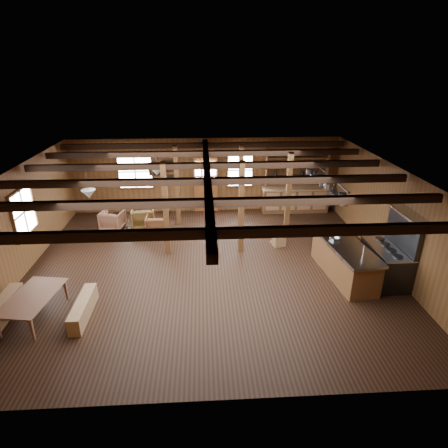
{
  "coord_description": "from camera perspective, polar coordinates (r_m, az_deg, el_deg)",
  "views": [
    {
      "loc": [
        -0.11,
        -9.17,
        5.29
      ],
      "look_at": [
        0.45,
        0.42,
        1.15
      ],
      "focal_mm": 30.0,
      "sensor_mm": 36.0,
      "label": 1
    }
  ],
  "objects": [
    {
      "name": "armchair_c",
      "position": [
        13.4,
        -16.6,
        0.58
      ],
      "size": [
        0.86,
        0.88,
        0.67
      ],
      "primitive_type": "imported",
      "rotation": [
        0.0,
        0.0,
        2.92
      ],
      "color": "brown",
      "rests_on": "floor"
    },
    {
      "name": "timber_posts",
      "position": [
        11.92,
        -0.15,
        4.25
      ],
      "size": [
        3.95,
        2.35,
        2.8
      ],
      "color": "#462C14",
      "rests_on": "floor"
    },
    {
      "name": "back_door",
      "position": [
        14.31,
        -2.78,
        5.33
      ],
      "size": [
        1.02,
        0.08,
        2.15
      ],
      "color": "brown",
      "rests_on": "floor"
    },
    {
      "name": "armchair_a",
      "position": [
        12.69,
        -10.12,
        -0.08
      ],
      "size": [
        0.73,
        0.75,
        0.67
      ],
      "primitive_type": "imported",
      "rotation": [
        0.0,
        0.0,
        3.12
      ],
      "color": "brown",
      "rests_on": "floor"
    },
    {
      "name": "window_back_left",
      "position": [
        14.33,
        -13.38,
        7.75
      ],
      "size": [
        1.32,
        0.06,
        1.32
      ],
      "color": "white",
      "rests_on": "wall_back"
    },
    {
      "name": "ceiling_joists",
      "position": [
        9.7,
        -2.62,
        7.68
      ],
      "size": [
        9.8,
        8.82,
        0.18
      ],
      "color": "black",
      "rests_on": "ceiling"
    },
    {
      "name": "commercial_range",
      "position": [
        10.63,
        23.73,
        -4.77
      ],
      "size": [
        0.83,
        1.62,
        2.0
      ],
      "color": "#2B2B2D",
      "rests_on": "floor"
    },
    {
      "name": "kitchen_island",
      "position": [
        10.49,
        17.84,
        -5.21
      ],
      "size": [
        1.16,
        2.58,
        1.2
      ],
      "rotation": [
        0.0,
        0.0,
        0.11
      ],
      "color": "brown",
      "rests_on": "floor"
    },
    {
      "name": "counter_pot",
      "position": [
        10.96,
        17.03,
        -0.66
      ],
      "size": [
        0.29,
        0.29,
        0.18
      ],
      "primitive_type": "cylinder",
      "color": "#B4B6BB",
      "rests_on": "kitchen_island"
    },
    {
      "name": "pot_rack",
      "position": [
        10.55,
        15.22,
        5.92
      ],
      "size": [
        0.38,
        3.0,
        0.46
      ],
      "color": "#2B2B2D",
      "rests_on": "ceiling"
    },
    {
      "name": "step_stool",
      "position": [
        11.85,
        8.36,
        -2.51
      ],
      "size": [
        0.47,
        0.39,
        0.36
      ],
      "primitive_type": "cube",
      "rotation": [
        0.0,
        0.0,
        0.29
      ],
      "color": "#946343",
      "rests_on": "floor"
    },
    {
      "name": "armchair_b",
      "position": [
        13.3,
        -12.19,
        1.0
      ],
      "size": [
        0.86,
        0.88,
        0.73
      ],
      "primitive_type": "imported",
      "rotation": [
        0.0,
        0.0,
        3.26
      ],
      "color": "brown",
      "rests_on": "floor"
    },
    {
      "name": "window_left",
      "position": [
        11.42,
        -28.27,
        1.58
      ],
      "size": [
        0.14,
        1.24,
        1.32
      ],
      "color": "white",
      "rests_on": "wall_back"
    },
    {
      "name": "bench_wall",
      "position": [
        9.88,
        -30.74,
        -11.27
      ],
      "size": [
        0.3,
        1.61,
        0.44
      ],
      "primitive_type": "cube",
      "color": "#946343",
      "rests_on": "floor"
    },
    {
      "name": "pendant_lamps",
      "position": [
        10.82,
        -14.72,
        6.23
      ],
      "size": [
        1.86,
        2.36,
        0.66
      ],
      "color": "#2B2B2D",
      "rests_on": "ceiling"
    },
    {
      "name": "window_back_right",
      "position": [
        14.19,
        2.47,
        8.21
      ],
      "size": [
        1.02,
        0.06,
        1.32
      ],
      "color": "white",
      "rests_on": "wall_back"
    },
    {
      "name": "bench_aisle",
      "position": [
        9.21,
        -20.65,
        -11.94
      ],
      "size": [
        0.28,
        1.48,
        0.41
      ],
      "primitive_type": "cube",
      "color": "#946343",
      "rests_on": "floor"
    },
    {
      "name": "dining_table",
      "position": [
        9.53,
        -26.74,
        -11.23
      ],
      "size": [
        1.13,
        1.73,
        0.57
      ],
      "primitive_type": "imported",
      "rotation": [
        0.0,
        0.0,
        1.42
      ],
      "color": "brown",
      "rests_on": "floor"
    },
    {
      "name": "room",
      "position": [
        9.96,
        -2.47,
        0.29
      ],
      "size": [
        10.04,
        9.04,
        2.84
      ],
      "color": "black",
      "rests_on": "ground"
    },
    {
      "name": "back_counter",
      "position": [
        14.6,
        10.76,
        4.14
      ],
      "size": [
        2.55,
        0.6,
        2.45
      ],
      "color": "brown",
      "rests_on": "floor"
    },
    {
      "name": "notice_boards",
      "position": [
        14.17,
        -8.97,
        8.09
      ],
      "size": [
        1.08,
        0.03,
        0.9
      ],
      "color": "beige",
      "rests_on": "wall_back"
    },
    {
      "name": "bowl",
      "position": [
        10.46,
        16.47,
        -2.1
      ],
      "size": [
        0.32,
        0.32,
        0.06
      ],
      "primitive_type": "imported",
      "rotation": [
        0.0,
        0.0,
        0.31
      ],
      "color": "silver",
      "rests_on": "kitchen_island"
    }
  ]
}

